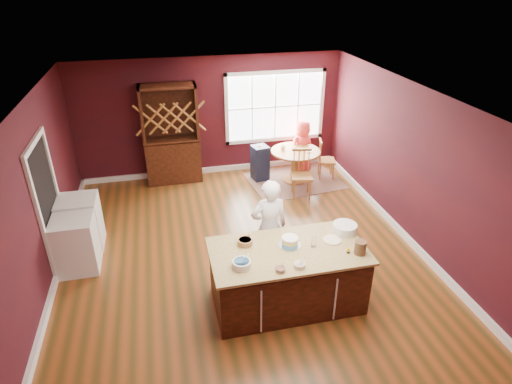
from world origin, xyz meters
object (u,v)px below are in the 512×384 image
seated_woman (302,147)px  high_chair (260,162)px  layer_cake (290,241)px  toddler (259,145)px  baker (269,227)px  dryer (81,223)px  chair_north (299,147)px  washer (76,244)px  chair_east (327,159)px  kitchen_island (287,277)px  chair_south (302,174)px  hutch (171,135)px  dining_table (295,159)px

seated_woman → high_chair: bearing=-13.4°
layer_cake → toddler: bearing=82.5°
layer_cake → baker: bearing=99.8°
high_chair → dryer: size_ratio=0.90×
chair_north → washer: 5.68m
layer_cake → chair_east: bearing=61.2°
kitchen_island → dryer: size_ratio=2.30×
seated_woman → chair_east: bearing=116.9°
chair_east → toddler: (-1.52, 0.33, 0.34)m
baker → chair_south: (1.31, 2.27, -0.29)m
seated_woman → washer: seated_woman is taller
kitchen_island → toddler: size_ratio=8.31×
chair_north → hutch: size_ratio=0.43×
baker → toddler: bearing=-103.2°
hutch → kitchen_island: bearing=-73.5°
dining_table → chair_south: chair_south is taller
toddler → baker: bearing=-101.0°
chair_east → layer_cake: bearing=165.4°
kitchen_island → washer: kitchen_island is taller
dining_table → baker: 3.34m
seated_woman → high_chair: size_ratio=1.51×
kitchen_island → dining_table: kitchen_island is taller
washer → dining_table: bearing=27.5°
hutch → high_chair: bearing=-11.5°
kitchen_island → hutch: 4.71m
hutch → washer: 3.47m
chair_east → dryer: dryer is taller
dryer → seated_woman: bearing=23.8°
dining_table → seated_woman: 0.54m
layer_cake → hutch: size_ratio=0.15×
dining_table → hutch: size_ratio=0.50×
toddler → dryer: toddler is taller
baker → layer_cake: baker is taller
chair_north → dryer: (-4.74, -2.49, -0.00)m
dining_table → layer_cake: 3.95m
washer → layer_cake: bearing=-24.8°
chair_south → hutch: hutch is taller
baker → high_chair: baker is taller
seated_woman → kitchen_island: bearing=46.9°
washer → seated_woman: bearing=30.1°
dining_table → chair_south: size_ratio=1.06×
chair_east → hutch: (-3.43, 0.64, 0.64)m
chair_north → dryer: chair_north is taller
layer_cake → dryer: (-3.10, 2.07, -0.52)m
dining_table → baker: size_ratio=0.68×
kitchen_island → dryer: dryer is taller
chair_south → high_chair: (-0.66, 1.02, -0.10)m
chair_east → high_chair: size_ratio=1.10×
kitchen_island → baker: baker is taller
chair_east → chair_south: (-0.86, -0.77, 0.05)m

